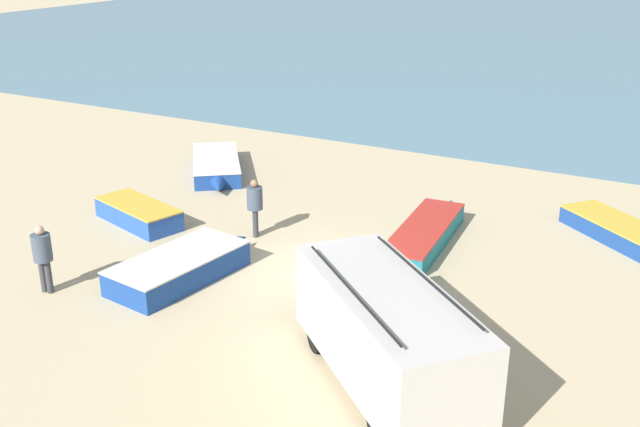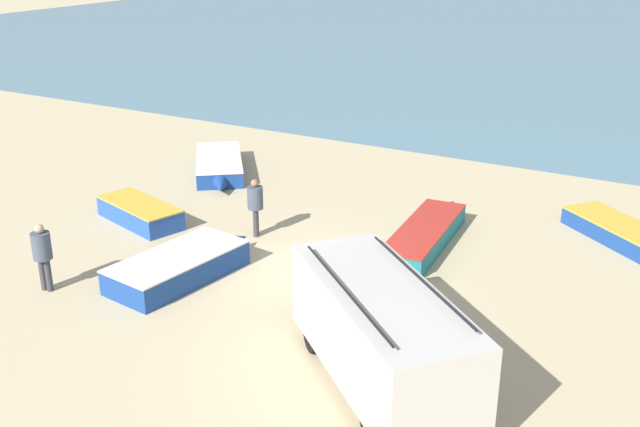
% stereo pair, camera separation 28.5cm
% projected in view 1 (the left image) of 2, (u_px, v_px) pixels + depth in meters
% --- Properties ---
extents(ground_plane, '(200.00, 200.00, 0.00)m').
position_uv_depth(ground_plane, '(311.00, 275.00, 19.71)').
color(ground_plane, tan).
extents(sea_water, '(120.00, 80.00, 0.01)m').
position_uv_depth(sea_water, '(616.00, 37.00, 62.30)').
color(sea_water, slate).
rests_on(sea_water, ground_plane).
extents(parked_van, '(5.28, 4.95, 2.25)m').
position_uv_depth(parked_van, '(386.00, 331.00, 14.66)').
color(parked_van, beige).
rests_on(parked_van, ground_plane).
extents(fishing_rowboat_0, '(2.20, 4.60, 0.67)m').
position_uv_depth(fishing_rowboat_0, '(183.00, 266.00, 19.45)').
color(fishing_rowboat_0, navy).
rests_on(fishing_rowboat_0, ground_plane).
extents(fishing_rowboat_1, '(1.64, 5.61, 0.57)m').
position_uv_depth(fishing_rowboat_1, '(426.00, 233.00, 21.69)').
color(fishing_rowboat_1, '#1E757F').
rests_on(fishing_rowboat_1, ground_plane).
extents(fishing_rowboat_2, '(3.94, 4.66, 0.59)m').
position_uv_depth(fishing_rowboat_2, '(216.00, 166.00, 27.69)').
color(fishing_rowboat_2, navy).
rests_on(fishing_rowboat_2, ground_plane).
extents(fishing_rowboat_3, '(3.84, 2.07, 0.64)m').
position_uv_depth(fishing_rowboat_3, '(136.00, 212.00, 23.14)').
color(fishing_rowboat_3, '#234CA3').
rests_on(fishing_rowboat_3, ground_plane).
extents(fishing_rowboat_4, '(4.42, 3.83, 0.53)m').
position_uv_depth(fishing_rowboat_4, '(628.00, 235.00, 21.59)').
color(fishing_rowboat_4, navy).
rests_on(fishing_rowboat_4, ground_plane).
extents(fisherman_0, '(0.46, 0.46, 1.75)m').
position_uv_depth(fisherman_0, '(255.00, 203.00, 21.85)').
color(fisherman_0, '#38383D').
rests_on(fisherman_0, ground_plane).
extents(fisherman_1, '(0.47, 0.47, 1.79)m').
position_uv_depth(fisherman_1, '(42.00, 253.00, 18.43)').
color(fisherman_1, '#38383D').
rests_on(fisherman_1, ground_plane).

